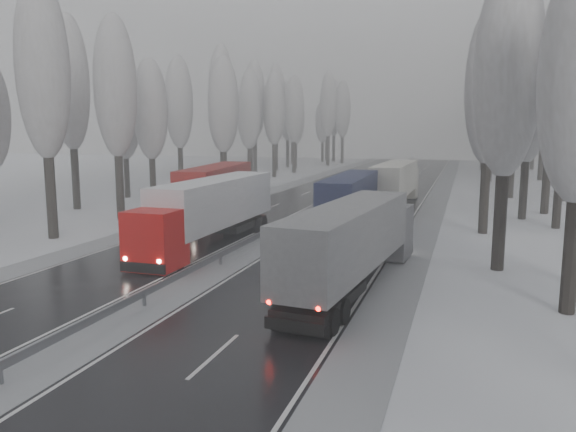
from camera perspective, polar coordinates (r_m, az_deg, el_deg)
The scene contains 58 objects.
ground at distance 22.60m, azimuth -19.86°, elevation -11.65°, with size 260.00×260.00×0.00m, color white.
carriageway_right at distance 47.93m, azimuth 7.95°, elevation -0.49°, with size 7.50×200.00×0.03m, color black.
carriageway_left at distance 50.74m, azimuth -3.81°, elevation 0.09°, with size 7.50×200.00×0.03m, color black.
median_slush at distance 49.08m, azimuth 1.90°, elevation -0.18°, with size 3.00×200.00×0.04m, color #979A9E.
shoulder_right at distance 47.36m, azimuth 13.86°, elevation -0.77°, with size 2.40×200.00×0.04m, color #979A9E.
shoulder_left at distance 52.75m, azimuth -8.82°, elevation 0.35°, with size 2.40×200.00×0.04m, color #979A9E.
median_guardrail at distance 48.98m, azimuth 1.90°, elevation 0.48°, with size 0.12×200.00×0.76m.
tree_16 at distance 32.48m, azimuth 21.50°, elevation 13.46°, with size 3.60×3.60×16.53m.
tree_18 at distance 43.79m, azimuth 19.87°, elevation 12.24°, with size 3.60×3.60×16.58m.
tree_19 at distance 48.18m, azimuth 26.28°, elevation 9.97°, with size 3.60×3.60×14.57m.
tree_20 at distance 52.06m, azimuth 23.33°, elevation 10.81°, with size 3.60×3.60×15.71m.
tree_21 at distance 56.38m, azimuth 25.36°, elevation 12.37°, with size 3.60×3.60×18.62m.
tree_22 at distance 62.40m, azimuth 21.62°, elevation 10.55°, with size 3.60×3.60×15.86m.
tree_23 at distance 67.00m, azimuth 26.75°, elevation 8.81°, with size 3.60×3.60×13.55m.
tree_24 at distance 68.03m, azimuth 22.22°, elevation 12.82°, with size 3.60×3.60×20.49m.
tree_26 at distance 78.15m, azimuth 21.36°, elevation 11.47°, with size 3.60×3.60×18.78m.
tree_27 at distance 82.78m, azimuth 26.19°, elevation 10.48°, with size 3.60×3.60×17.62m.
tree_28 at distance 88.78m, azimuth 20.16°, elevation 11.49°, with size 3.60×3.60×19.62m.
tree_29 at distance 93.26m, azimuth 24.64°, elevation 10.48°, with size 3.60×3.60×18.11m.
tree_30 at distance 98.46m, azimuth 20.04°, elevation 10.53°, with size 3.60×3.60×17.86m.
tree_31 at distance 102.84m, azimuth 23.32°, elevation 10.51°, with size 3.60×3.60×18.58m.
tree_32 at distance 105.95m, azimuth 19.92°, elevation 10.20°, with size 3.60×3.60×17.33m.
tree_33 at distance 110.05m, azimuth 21.45°, elevation 9.04°, with size 3.60×3.60×14.33m.
tree_34 at distance 113.03m, azimuth 19.34°, elevation 10.20°, with size 3.60×3.60×17.63m.
tree_35 at distance 117.60m, azimuth 23.86°, elevation 10.07°, with size 3.60×3.60×18.25m.
tree_36 at distance 122.96m, azimuth 19.89°, elevation 10.80°, with size 3.60×3.60×20.23m.
tree_37 at distance 127.28m, azimuth 22.95°, elevation 9.43°, with size 3.60×3.60×16.37m.
tree_38 at distance 133.53m, azimuth 20.44°, elevation 9.96°, with size 3.60×3.60×17.97m.
tree_39 at distance 137.64m, azimuth 21.53°, elevation 9.37°, with size 3.60×3.60×16.19m.
tree_56 at distance 42.92m, azimuth -23.64°, elevation 13.43°, with size 3.60×3.60×18.12m.
tree_58 at distance 50.12m, azimuth -17.14°, elevation 12.34°, with size 3.60×3.60×17.21m.
tree_59 at distance 57.95m, azimuth -21.26°, elevation 12.36°, with size 3.60×3.60×18.41m.
tree_60 at distance 59.55m, azimuth -13.82°, elevation 10.40°, with size 3.60×3.60×14.84m.
tree_61 at distance 66.02m, azimuth -16.30°, elevation 9.62°, with size 3.60×3.60×13.95m.
tree_62 at distance 66.24m, azimuth -6.59°, elevation 11.07°, with size 3.60×3.60×16.04m.
tree_63 at distance 73.36m, azimuth -11.03°, elevation 11.16°, with size 3.60×3.60×16.88m.
tree_64 at distance 76.19m, azimuth -6.77°, elevation 10.47°, with size 3.60×3.60×15.42m.
tree_65 at distance 80.69m, azimuth -6.79°, elevation 12.21°, with size 3.60×3.60×19.48m.
tree_66 at distance 85.01m, azimuth -3.97°, elevation 10.25°, with size 3.60×3.60×15.23m.
tree_67 at distance 89.28m, azimuth -3.86°, elevation 10.95°, with size 3.60×3.60×17.09m.
tree_68 at distance 90.82m, azimuth -1.43°, elevation 10.75°, with size 3.60×3.60×16.65m.
tree_69 at distance 96.31m, azimuth -3.41°, elevation 11.65°, with size 3.60×3.60×19.35m.
tree_70 at distance 100.33m, azimuth 0.63°, elevation 10.73°, with size 3.60×3.60×17.09m.
tree_71 at distance 105.67m, azimuth -1.23°, elevation 11.50°, with size 3.60×3.60×19.61m.
tree_72 at distance 109.99m, azimuth 0.77°, elevation 9.90°, with size 3.60×3.60×15.11m.
tree_73 at distance 114.70m, azimuth -0.04°, elevation 10.53°, with size 3.60×3.60×17.22m.
tree_74 at distance 119.46m, azimuth 4.12°, elevation 11.20°, with size 3.60×3.60×19.68m.
tree_75 at distance 125.73m, azimuth 0.44°, elevation 10.79°, with size 3.60×3.60×18.60m.
tree_76 at distance 128.35m, azimuth 5.58°, elevation 10.69°, with size 3.60×3.60×18.55m.
tree_77 at distance 133.47m, azimuth 3.54°, elevation 9.49°, with size 3.60×3.60×14.32m.
tree_78 at distance 135.57m, azimuth 4.71°, elevation 10.87°, with size 3.60×3.60×19.55m.
tree_79 at distance 140.06m, azimuth 3.96°, elevation 10.17°, with size 3.60×3.60×17.07m.
truck_grey_tarp at distance 27.40m, azimuth 6.85°, elevation -2.29°, with size 4.17×16.53×4.20m.
truck_blue_box at distance 44.68m, azimuth 6.57°, elevation 1.99°, with size 2.92×16.29×4.16m.
truck_cream_box at distance 57.31m, azimuth 10.98°, elevation 3.52°, with size 3.05×17.19×4.39m.
box_truck_distant at distance 94.85m, azimuth 11.39°, elevation 4.83°, with size 2.40×7.25×2.69m.
truck_red_white at distance 37.14m, azimuth -8.00°, elevation 0.79°, with size 2.79×17.18×4.40m.
truck_red_red at distance 48.76m, azimuth -7.67°, elevation 2.78°, with size 5.13×17.71×4.50m.
Camera 1 is at (13.22, -16.63, 7.71)m, focal length 35.00 mm.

